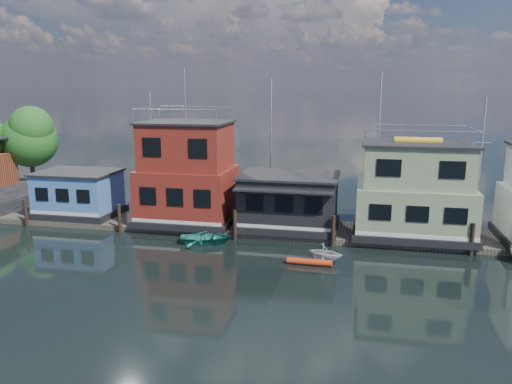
% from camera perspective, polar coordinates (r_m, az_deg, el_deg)
% --- Properties ---
extents(ground, '(160.00, 160.00, 0.00)m').
position_cam_1_polar(ground, '(27.02, 1.04, -11.88)').
color(ground, black).
rests_on(ground, ground).
extents(dock, '(48.00, 5.00, 0.40)m').
position_cam_1_polar(dock, '(38.09, 4.48, -4.32)').
color(dock, '#595147').
rests_on(dock, ground).
extents(houseboat_blue, '(6.40, 4.90, 3.66)m').
position_cam_1_polar(houseboat_blue, '(43.62, -19.61, -0.15)').
color(houseboat_blue, black).
rests_on(houseboat_blue, dock).
extents(houseboat_red, '(7.40, 5.90, 11.86)m').
position_cam_1_polar(houseboat_red, '(39.15, -7.85, 1.93)').
color(houseboat_red, black).
rests_on(houseboat_red, dock).
extents(houseboat_dark, '(7.40, 6.10, 4.06)m').
position_cam_1_polar(houseboat_dark, '(37.57, 3.78, -1.05)').
color(houseboat_dark, black).
rests_on(houseboat_dark, dock).
extents(houseboat_green, '(8.40, 5.90, 7.03)m').
position_cam_1_polar(houseboat_green, '(37.19, 17.67, 0.04)').
color(houseboat_green, black).
rests_on(houseboat_green, dock).
extents(pilings, '(42.28, 0.28, 2.20)m').
position_cam_1_polar(pilings, '(35.22, 3.37, -4.17)').
color(pilings, '#2D2116').
rests_on(pilings, ground).
extents(background_masts, '(36.40, 0.16, 12.00)m').
position_cam_1_polar(background_masts, '(42.57, 12.06, 4.58)').
color(background_masts, silver).
rests_on(background_masts, ground).
extents(dinghy_teal, '(4.20, 3.44, 0.76)m').
position_cam_1_polar(dinghy_teal, '(35.59, -5.76, -5.24)').
color(dinghy_teal, teal).
rests_on(dinghy_teal, ground).
extents(dinghy_white, '(2.70, 2.47, 1.21)m').
position_cam_1_polar(dinghy_white, '(32.09, 7.88, -6.85)').
color(dinghy_white, silver).
rests_on(dinghy_white, ground).
extents(red_kayak, '(2.82, 0.46, 0.41)m').
position_cam_1_polar(red_kayak, '(31.48, 6.12, -7.96)').
color(red_kayak, red).
rests_on(red_kayak, ground).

